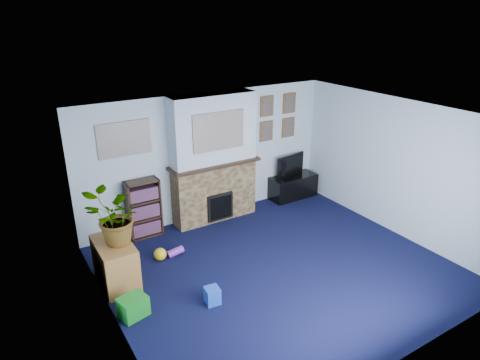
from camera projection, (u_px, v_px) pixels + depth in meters
floor at (278, 268)px, 6.67m from camera, size 5.00×4.50×0.01m
ceiling at (284, 118)px, 5.78m from camera, size 5.00×4.50×0.01m
wall_back at (208, 156)px, 8.00m from camera, size 5.00×0.04×2.40m
wall_front at (410, 274)px, 4.45m from camera, size 5.00×0.04×2.40m
wall_left at (109, 245)px, 5.01m from camera, size 0.04×4.50×2.40m
wall_right at (396, 167)px, 7.45m from camera, size 0.04×4.50×2.40m
chimney_breast at (214, 160)px, 7.84m from camera, size 1.72×0.50×2.40m
collage_main at (219, 131)px, 7.46m from camera, size 1.00×0.03×0.68m
collage_left at (124, 139)px, 7.01m from camera, size 0.90×0.03×0.58m
portrait_tl at (267, 106)px, 8.32m from camera, size 0.30×0.03×0.40m
portrait_tr at (289, 103)px, 8.59m from camera, size 0.30×0.03×0.40m
portrait_bl at (266, 131)px, 8.51m from camera, size 0.30×0.03×0.40m
portrait_br at (288, 127)px, 8.77m from camera, size 0.30×0.03×0.40m
tv_stand at (293, 187)px, 9.11m from camera, size 1.03×0.43×0.49m
television at (293, 166)px, 8.95m from camera, size 0.77×0.24×0.44m
bookshelf at (144, 210)px, 7.48m from camera, size 0.58×0.28×1.05m
sideboard at (115, 262)px, 6.20m from camera, size 0.48×0.86×0.67m
potted_plant at (114, 218)px, 5.91m from camera, size 0.87×0.80×0.81m
mantel_clock at (216, 159)px, 7.80m from camera, size 0.09×0.05×0.13m
mantel_candle at (231, 155)px, 7.96m from camera, size 0.05×0.05×0.15m
mantel_teddy at (190, 164)px, 7.55m from camera, size 0.13×0.13×0.13m
mantel_can at (244, 154)px, 8.11m from camera, size 0.06×0.06×0.12m
green_crate at (133, 307)px, 5.60m from camera, size 0.41×0.36×0.28m
toy_ball at (160, 255)px, 6.87m from camera, size 0.21×0.21×0.21m
toy_block at (212, 296)px, 5.86m from camera, size 0.22×0.22×0.24m
toy_tube at (176, 252)px, 7.00m from camera, size 0.28×0.12×0.16m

